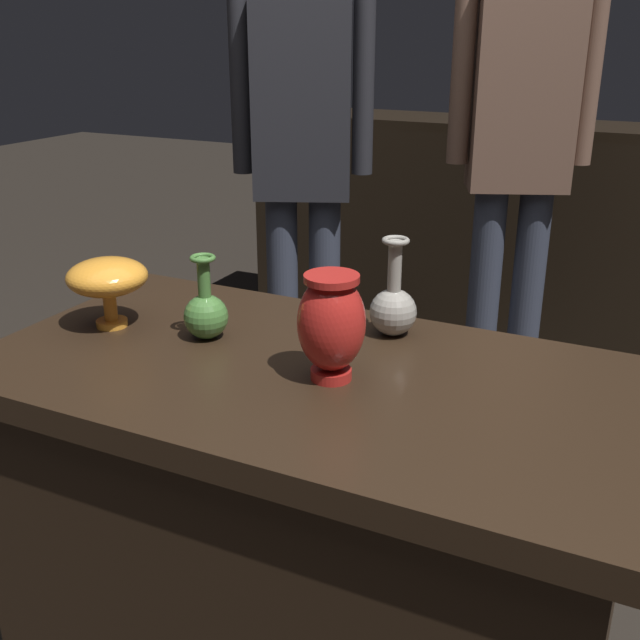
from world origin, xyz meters
The scene contains 10 objects.
display_plinth centered at (0.00, 0.00, 0.40)m, with size 1.20×0.64×0.80m.
back_display_shelf centered at (0.00, 2.20, 0.49)m, with size 2.60×0.40×0.99m.
vase_centerpiece centered at (0.05, -0.02, 0.90)m, with size 0.12×0.12×0.19m.
vase_tall_behind centered at (-0.45, 0.01, 0.90)m, with size 0.16×0.16×0.14m.
vase_left_accent centered at (-0.24, 0.04, 0.85)m, with size 0.09×0.09×0.17m.
vase_right_accent centered at (0.07, 0.22, 0.86)m, with size 0.09×0.09×0.20m.
shelf_vase_far_left centered at (-1.04, 2.25, 1.08)m, with size 0.09×0.09×0.16m.
shelf_vase_center centered at (0.00, 2.25, 1.16)m, with size 0.11×0.11×0.36m.
visitor_center_back centered at (0.03, 1.47, 1.03)m, with size 0.44×0.29×1.73m.
visitor_near_left centered at (-0.63, 1.20, 0.98)m, with size 0.44×0.29×1.66m.
Camera 1 is at (0.56, -1.10, 1.37)m, focal length 42.97 mm.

